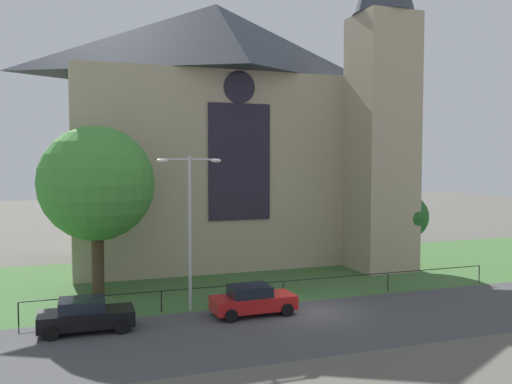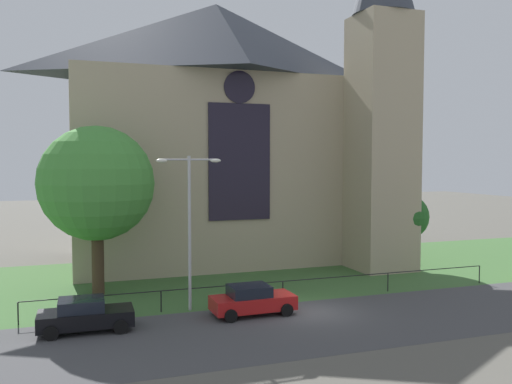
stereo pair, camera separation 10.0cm
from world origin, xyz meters
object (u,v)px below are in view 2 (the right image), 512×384
object	(u,v)px
tree_right_near	(406,218)
parked_car_red	(252,300)
streetlamp_near	(189,212)
church_building	(228,129)
tree_left_near	(97,184)
parked_car_black	(85,315)

from	to	relation	value
tree_right_near	parked_car_red	xyz separation A→B (m)	(-14.30, -7.52, -2.95)
tree_right_near	streetlamp_near	xyz separation A→B (m)	(-17.08, -5.67, 1.43)
parked_car_red	church_building	bearing A→B (deg)	76.62
tree_left_near	parked_car_black	xyz separation A→B (m)	(-0.92, -6.93, -5.71)
church_building	tree_right_near	bearing A→B (deg)	-35.39
tree_left_near	parked_car_red	distance (m)	11.45
church_building	tree_left_near	bearing A→B (deg)	-140.74
streetlamp_near	parked_car_black	bearing A→B (deg)	-160.30
parked_car_black	tree_left_near	bearing A→B (deg)	83.69
church_building	tree_right_near	world-z (taller)	church_building
streetlamp_near	tree_right_near	bearing A→B (deg)	18.35
parked_car_black	parked_car_red	bearing A→B (deg)	1.51
streetlamp_near	parked_car_red	xyz separation A→B (m)	(2.79, -1.85, -4.38)
parked_car_black	parked_car_red	size ratio (longest dim) A/B	1.00
parked_car_red	tree_right_near	bearing A→B (deg)	26.26
tree_left_near	parked_car_red	world-z (taller)	tree_left_near
church_building	parked_car_red	xyz separation A→B (m)	(-3.24, -15.37, -9.53)
tree_right_near	parked_car_red	distance (m)	16.42
parked_car_red	streetlamp_near	bearing A→B (deg)	144.93
tree_left_near	tree_right_near	bearing A→B (deg)	1.66
church_building	tree_left_near	xyz separation A→B (m)	(-10.37, -8.48, -3.82)
tree_right_near	tree_left_near	bearing A→B (deg)	-178.34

